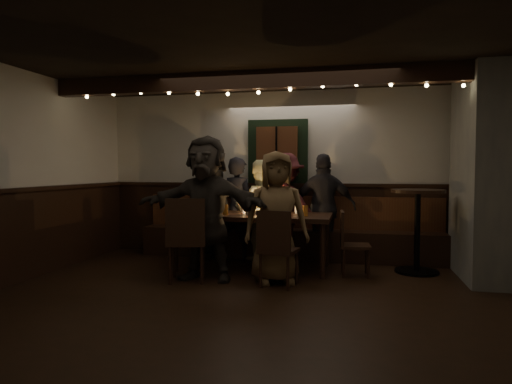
% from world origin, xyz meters
% --- Properties ---
extents(room, '(6.02, 5.01, 2.62)m').
position_xyz_m(room, '(1.07, 1.42, 1.07)').
color(room, black).
rests_on(room, ground).
extents(dining_table, '(2.12, 0.91, 0.92)m').
position_xyz_m(dining_table, '(-0.37, 1.40, 0.69)').
color(dining_table, black).
rests_on(dining_table, ground).
extents(chair_near_left, '(0.57, 0.57, 1.03)m').
position_xyz_m(chair_near_left, '(-0.98, 0.48, 0.58)').
color(chair_near_left, black).
rests_on(chair_near_left, ground).
extents(chair_near_right, '(0.47, 0.47, 0.90)m').
position_xyz_m(chair_near_right, '(0.12, 0.48, 0.51)').
color(chair_near_right, black).
rests_on(chair_near_right, ground).
extents(chair_end, '(0.40, 0.40, 0.83)m').
position_xyz_m(chair_end, '(0.93, 1.29, 0.47)').
color(chair_end, black).
rests_on(chair_end, ground).
extents(high_top, '(0.69, 0.69, 1.11)m').
position_xyz_m(high_top, '(1.81, 1.64, 0.70)').
color(high_top, black).
rests_on(high_top, ground).
extents(person_a, '(0.87, 0.70, 1.56)m').
position_xyz_m(person_a, '(-1.20, 2.08, 0.78)').
color(person_a, black).
rests_on(person_a, ground).
extents(person_b, '(0.66, 0.54, 1.56)m').
position_xyz_m(person_b, '(-0.76, 2.07, 0.78)').
color(person_b, black).
rests_on(person_b, ground).
extents(person_c, '(0.86, 0.75, 1.51)m').
position_xyz_m(person_c, '(-0.41, 2.02, 0.76)').
color(person_c, '#F0ECB6').
rests_on(person_c, ground).
extents(person_d, '(1.14, 0.80, 1.61)m').
position_xyz_m(person_d, '(-0.02, 2.02, 0.81)').
color(person_d, '#40161A').
rests_on(person_d, ground).
extents(person_e, '(0.98, 0.51, 1.60)m').
position_xyz_m(person_e, '(0.55, 2.14, 0.80)').
color(person_e, '#29272D').
rests_on(person_e, ground).
extents(person_f, '(1.70, 0.64, 1.79)m').
position_xyz_m(person_f, '(-0.80, 0.69, 0.90)').
color(person_f, '#302B26').
rests_on(person_f, ground).
extents(person_g, '(0.90, 0.74, 1.59)m').
position_xyz_m(person_g, '(0.07, 0.72, 0.80)').
color(person_g, brown).
rests_on(person_g, ground).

